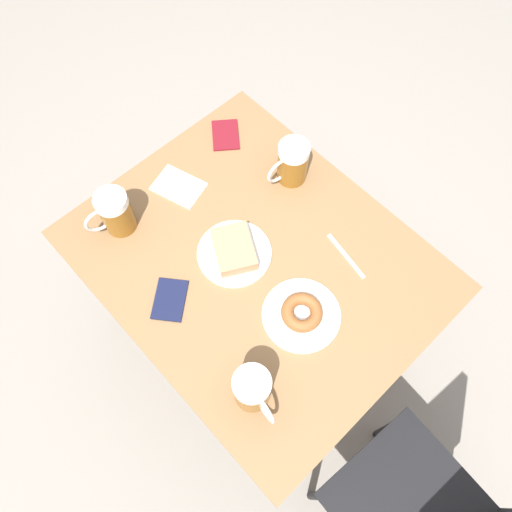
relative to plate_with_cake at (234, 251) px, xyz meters
The scene contains 11 objects.
ground_plane 0.78m from the plate_with_cake, 122.69° to the left, with size 8.00×8.00×0.00m, color gray.
table 0.11m from the plate_with_cake, 122.69° to the left, with size 0.84×1.04×0.76m.
plate_with_cake is the anchor object (origin of this frame).
plate_with_donut 0.27m from the plate_with_cake, 91.51° to the left, with size 0.22×0.22×0.05m.
beer_mug_left 0.33m from the plate_with_cake, 165.56° to the right, with size 0.15×0.10×0.15m.
beer_mug_center 0.42m from the plate_with_cake, 54.56° to the left, with size 0.10×0.15×0.15m.
beer_mug_right 0.37m from the plate_with_cake, 59.05° to the right, with size 0.15×0.10×0.15m.
napkin_folded 0.30m from the plate_with_cake, 95.77° to the right, with size 0.15×0.18×0.00m.
fork 0.33m from the plate_with_cake, 135.49° to the left, with size 0.04×0.17×0.00m.
passport_near_edge 0.23m from the plate_with_cake, ahead, with size 0.15×0.15×0.01m.
passport_far_edge 0.45m from the plate_with_cake, 128.30° to the right, with size 0.15×0.15×0.01m.
Camera 1 is at (0.44, 0.47, 2.10)m, focal length 35.00 mm.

